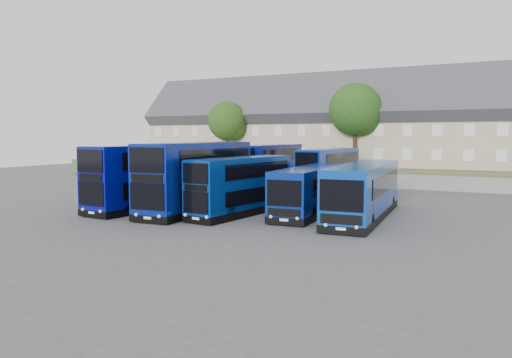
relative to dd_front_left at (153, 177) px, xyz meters
The scene contains 13 objects.
ground 7.02m from the dd_front_left, 13.61° to the right, with size 120.00×120.00×0.00m, color #4B4B50.
retaining_wall 23.40m from the dd_front_left, 73.99° to the left, with size 70.00×0.40×1.50m, color slate.
earth_bank 33.10m from the dd_front_left, 78.77° to the left, with size 80.00×20.00×2.00m, color #404B2A.
terrace_row 31.34m from the dd_front_left, 66.37° to the left, with size 66.00×10.40×11.20m.
dd_front_left is the anchor object (origin of this frame).
dd_front_mid 3.83m from the dd_front_left, ahead, with size 3.70×12.53×4.92m.
dd_front_right 7.47m from the dd_front_left, ahead, with size 3.17×10.05×3.93m.
dd_rear_left 15.23m from the dd_front_left, 80.94° to the left, with size 2.92×11.41×4.50m.
dd_rear_right 17.26m from the dd_front_left, 59.84° to the left, with size 2.73×10.63×4.19m.
coach_east_a 12.04m from the dd_front_left, 16.12° to the left, with size 3.44×12.06×3.25m.
coach_east_b 15.65m from the dd_front_left, 10.09° to the left, with size 3.86×13.25×3.57m.
tree_west 25.13m from the dd_front_left, 107.48° to the left, with size 4.80×4.80×7.65m.
tree_mid 26.17m from the dd_front_left, 70.34° to the left, with size 5.76×5.76×9.18m.
Camera 1 is at (17.88, -28.02, 5.47)m, focal length 35.00 mm.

